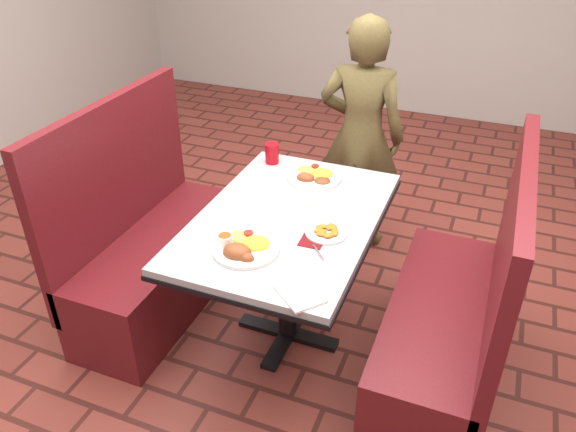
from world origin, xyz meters
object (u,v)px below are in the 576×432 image
(plantain_plate, at_px, (326,232))
(booth_bench_left, at_px, (154,253))
(booth_bench_right, at_px, (449,327))
(near_dinner_plate, at_px, (244,244))
(diner_person, at_px, (361,136))
(far_dinner_plate, at_px, (315,174))
(red_tumbler, at_px, (272,153))
(dining_table, at_px, (288,233))

(plantain_plate, bearing_deg, booth_bench_left, 175.56)
(booth_bench_right, distance_m, near_dinner_plate, 1.03)
(diner_person, xyz_separation_m, near_dinner_plate, (-0.13, -1.38, 0.05))
(far_dinner_plate, bearing_deg, diner_person, 83.97)
(red_tumbler, bearing_deg, dining_table, -59.42)
(diner_person, bearing_deg, red_tumbler, 56.57)
(booth_bench_left, relative_size, plantain_plate, 6.42)
(plantain_plate, bearing_deg, diner_person, 97.66)
(near_dinner_plate, xyz_separation_m, plantain_plate, (0.28, 0.25, -0.02))
(dining_table, bearing_deg, booth_bench_right, 0.00)
(near_dinner_plate, relative_size, far_dinner_plate, 1.02)
(diner_person, bearing_deg, plantain_plate, 95.80)
(booth_bench_left, height_order, booth_bench_right, same)
(dining_table, xyz_separation_m, booth_bench_left, (-0.80, 0.00, -0.32))
(dining_table, height_order, far_dinner_plate, far_dinner_plate)
(diner_person, bearing_deg, dining_table, 84.87)
(booth_bench_left, bearing_deg, diner_person, 50.92)
(diner_person, height_order, plantain_plate, diner_person)
(dining_table, distance_m, booth_bench_left, 0.86)
(plantain_plate, bearing_deg, booth_bench_right, 7.65)
(dining_table, relative_size, booth_bench_left, 1.01)
(diner_person, relative_size, red_tumbler, 13.11)
(diner_person, relative_size, near_dinner_plate, 5.06)
(plantain_plate, relative_size, red_tumbler, 1.68)
(near_dinner_plate, bearing_deg, booth_bench_left, 155.80)
(booth_bench_left, bearing_deg, near_dinner_plate, -24.20)
(dining_table, height_order, red_tumbler, red_tumbler)
(booth_bench_left, relative_size, near_dinner_plate, 4.15)
(dining_table, relative_size, far_dinner_plate, 4.30)
(diner_person, bearing_deg, near_dinner_plate, 82.77)
(near_dinner_plate, bearing_deg, plantain_plate, 41.35)
(diner_person, height_order, far_dinner_plate, diner_person)
(dining_table, bearing_deg, diner_person, 86.73)
(booth_bench_left, bearing_deg, booth_bench_right, 0.00)
(near_dinner_plate, bearing_deg, red_tumbler, 105.03)
(diner_person, xyz_separation_m, far_dinner_plate, (-0.07, -0.66, 0.04))
(dining_table, relative_size, diner_person, 0.83)
(dining_table, relative_size, red_tumbler, 10.86)
(red_tumbler, bearing_deg, far_dinner_plate, -17.56)
(booth_bench_left, height_order, red_tumbler, booth_bench_left)
(diner_person, distance_m, far_dinner_plate, 0.66)
(far_dinner_plate, height_order, plantain_plate, far_dinner_plate)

